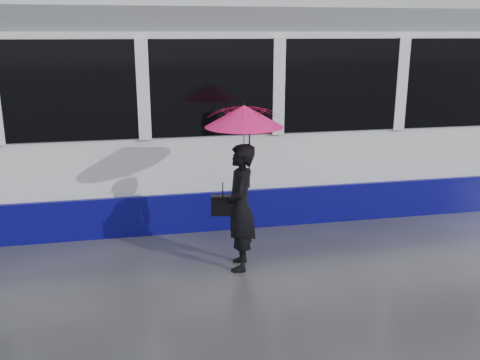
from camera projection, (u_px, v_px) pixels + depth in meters
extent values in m
plane|color=#29292D|center=(262.00, 260.00, 7.26)|extent=(90.00, 90.00, 0.00)
cube|color=#3F3D38|center=(236.00, 217.00, 8.94)|extent=(34.00, 0.07, 0.02)
cube|color=#3F3D38|center=(221.00, 192.00, 10.30)|extent=(34.00, 0.07, 0.02)
cube|color=white|center=(391.00, 115.00, 9.82)|extent=(24.00, 2.40, 2.95)
cube|color=#0A0967|center=(386.00, 178.00, 10.14)|extent=(24.00, 2.56, 0.62)
cube|color=black|center=(394.00, 78.00, 9.64)|extent=(23.00, 2.48, 1.40)
cube|color=slate|center=(398.00, 21.00, 9.38)|extent=(23.60, 2.20, 0.35)
imported|color=black|center=(240.00, 208.00, 6.83)|extent=(0.51, 0.67, 1.65)
imported|color=#E7138F|center=(244.00, 137.00, 6.59)|extent=(1.07, 1.08, 0.83)
cone|color=#E7138F|center=(244.00, 116.00, 6.52)|extent=(1.15, 1.15, 0.27)
cylinder|color=black|center=(244.00, 103.00, 6.48)|extent=(0.01, 0.01, 0.06)
cylinder|color=black|center=(249.00, 161.00, 6.71)|extent=(0.02, 0.02, 0.72)
cube|color=black|center=(223.00, 205.00, 6.79)|extent=(0.32, 0.18, 0.26)
cylinder|color=black|center=(223.00, 189.00, 6.74)|extent=(0.01, 0.01, 0.18)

